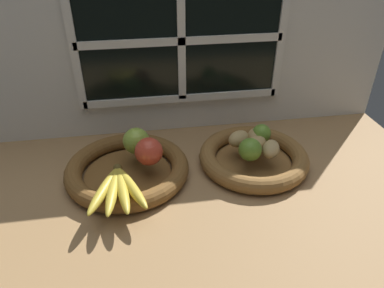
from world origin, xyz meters
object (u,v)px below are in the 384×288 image
(fruit_bowl_left, at_px, (128,169))
(fruit_bowl_right, at_px, (253,157))
(lime_near, at_px, (250,150))
(chili_pepper, at_px, (259,144))
(potato_back, at_px, (257,135))
(potato_oblong, at_px, (239,139))
(apple_red_right, at_px, (149,151))
(apple_green_back, at_px, (136,141))
(potato_large, at_px, (255,144))
(banana_bunch_front, at_px, (118,189))
(lime_far, at_px, (261,133))
(potato_small, at_px, (271,149))

(fruit_bowl_left, distance_m, fruit_bowl_right, 0.37)
(lime_near, bearing_deg, chili_pepper, 50.42)
(potato_back, bearing_deg, chili_pepper, -99.40)
(fruit_bowl_right, height_order, potato_oblong, potato_oblong)
(apple_red_right, bearing_deg, apple_green_back, 117.91)
(potato_large, bearing_deg, apple_green_back, 172.57)
(fruit_bowl_right, distance_m, banana_bunch_front, 0.42)
(chili_pepper, bearing_deg, potato_back, 78.16)
(potato_back, height_order, lime_near, lime_near)
(fruit_bowl_left, xyz_separation_m, fruit_bowl_right, (0.37, 0.00, 0.00))
(apple_red_right, xyz_separation_m, lime_far, (0.34, 0.06, -0.01))
(apple_green_back, relative_size, banana_bunch_front, 0.39)
(fruit_bowl_right, relative_size, lime_far, 5.70)
(banana_bunch_front, xyz_separation_m, lime_far, (0.43, 0.18, 0.02))
(potato_oblong, height_order, potato_back, potato_oblong)
(potato_oblong, bearing_deg, lime_far, 9.25)
(fruit_bowl_left, height_order, banana_bunch_front, banana_bunch_front)
(apple_red_right, height_order, apple_green_back, same)
(potato_oblong, relative_size, potato_large, 0.86)
(potato_large, height_order, lime_near, lime_near)
(banana_bunch_front, xyz_separation_m, potato_large, (0.39, 0.13, 0.01))
(banana_bunch_front, xyz_separation_m, potato_small, (0.43, 0.10, 0.01))
(potato_small, bearing_deg, chili_pepper, 112.87)
(lime_near, relative_size, chili_pepper, 0.61)
(chili_pepper, bearing_deg, fruit_bowl_left, 179.19)
(potato_large, relative_size, chili_pepper, 0.76)
(apple_red_right, height_order, potato_small, apple_red_right)
(apple_green_back, bearing_deg, lime_near, -15.74)
(apple_green_back, distance_m, potato_small, 0.39)
(potato_back, distance_m, potato_small, 0.09)
(lime_near, bearing_deg, fruit_bowl_left, 172.79)
(apple_green_back, bearing_deg, chili_pepper, -5.35)
(apple_red_right, distance_m, potato_back, 0.34)
(fruit_bowl_right, relative_size, potato_oblong, 4.59)
(apple_green_back, height_order, banana_bunch_front, apple_green_back)
(fruit_bowl_left, bearing_deg, potato_large, 0.00)
(chili_pepper, bearing_deg, banana_bunch_front, -163.19)
(potato_oblong, bearing_deg, potato_small, -41.42)
(apple_red_right, height_order, potato_back, apple_red_right)
(lime_near, relative_size, lime_far, 1.15)
(fruit_bowl_right, bearing_deg, potato_large, 0.00)
(apple_green_back, xyz_separation_m, lime_near, (0.31, -0.09, -0.01))
(potato_small, bearing_deg, potato_back, 98.97)
(fruit_bowl_left, relative_size, chili_pepper, 3.23)
(apple_red_right, bearing_deg, banana_bunch_front, -126.42)
(fruit_bowl_left, bearing_deg, apple_green_back, 54.90)
(potato_oblong, bearing_deg, lime_near, -81.35)
(apple_green_back, xyz_separation_m, potato_oblong, (0.30, -0.01, -0.01))
(potato_oblong, relative_size, lime_near, 1.08)
(potato_large, bearing_deg, fruit_bowl_left, 180.00)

